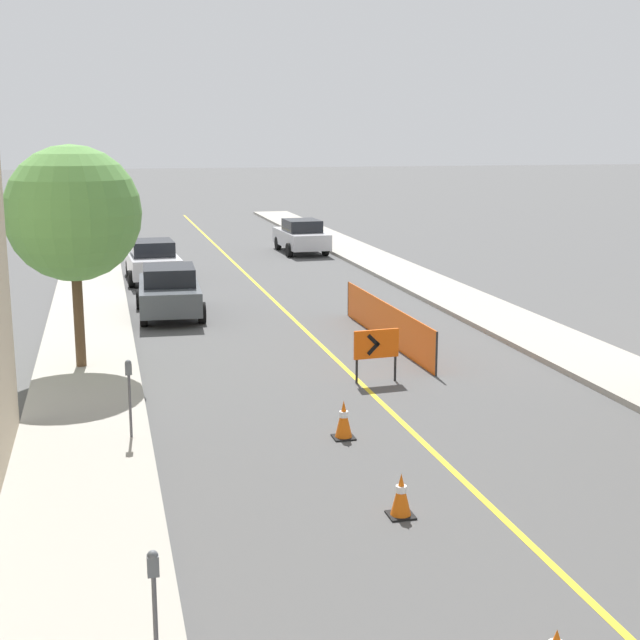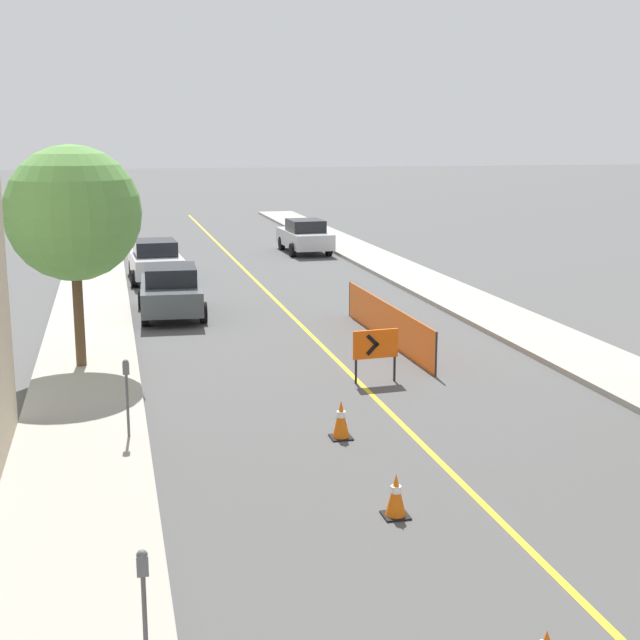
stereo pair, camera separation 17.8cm
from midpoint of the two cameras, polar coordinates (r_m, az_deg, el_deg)
lane_stripe at (r=30.51m, az=-3.22°, el=1.34°), size 0.12×65.45×0.01m
sidewalk_left at (r=30.01m, az=-14.68°, el=0.92°), size 2.40×65.45×0.14m
sidewalk_right at (r=32.14m, az=7.47°, el=1.92°), size 2.40×65.45×0.14m
traffic_cone_fourth at (r=13.45m, az=4.82°, el=-11.11°), size 0.39×0.39×0.67m
traffic_cone_fifth at (r=16.64m, az=1.22°, el=-6.38°), size 0.40×0.40×0.73m
arrow_barricade_primary at (r=20.21m, az=3.37°, el=-1.67°), size 1.08×0.15×1.22m
safety_mesh_fence at (r=24.23m, az=4.05°, el=-0.16°), size 0.14×7.36×1.07m
parked_car_curb_near at (r=27.91m, az=-9.81°, el=1.85°), size 2.00×4.38×1.59m
parked_car_curb_mid at (r=34.73m, az=-10.82°, el=3.77°), size 1.98×4.37×1.59m
parked_car_curb_far at (r=42.30m, az=-1.33°, el=5.39°), size 1.96×4.36×1.59m
parking_meter_near_curb at (r=9.60m, az=-11.13°, el=-16.34°), size 0.12×0.11×1.32m
parking_meter_far_curb at (r=16.45m, az=-12.43°, el=-3.97°), size 0.12×0.11×1.45m
street_tree_left_near at (r=21.40m, az=-15.77°, el=6.56°), size 3.14×3.14×5.19m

